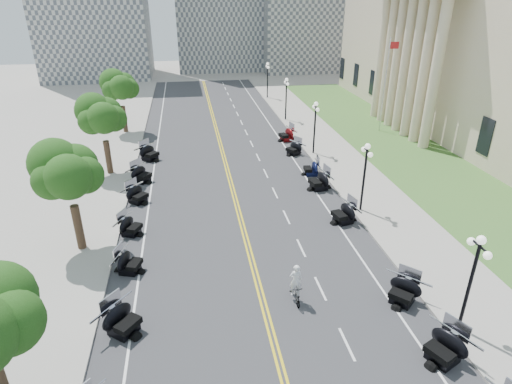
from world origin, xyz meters
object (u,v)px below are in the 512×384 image
flagpole (385,86)px  cyclist_rider (296,269)px  civic_building (511,46)px  motorcycle_n_3 (445,346)px  bicycle (295,292)px

flagpole → cyclist_rider: 31.49m
civic_building → motorcycle_n_3: civic_building is taller
civic_building → motorcycle_n_3: size_ratio=23.55×
motorcycle_n_3 → bicycle: size_ratio=1.24×
civic_building → bicycle: bearing=-138.7°
civic_building → bicycle: 41.32m
cyclist_rider → civic_building: bearing=-138.7°
flagpole → bicycle: size_ratio=5.72×
bicycle → cyclist_rider: 1.43m
motorcycle_n_3 → cyclist_rider: size_ratio=1.19×
civic_building → cyclist_rider: size_ratio=28.07×
civic_building → cyclist_rider: (-30.38, -26.72, -6.94)m
civic_building → bicycle: (-30.38, -26.72, -8.37)m
bicycle → cyclist_rider: (0.00, 0.00, 1.43)m
civic_building → motorcycle_n_3: bearing=-128.6°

